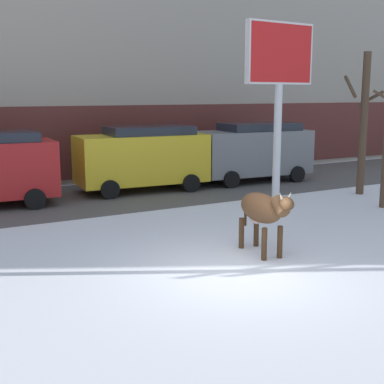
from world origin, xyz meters
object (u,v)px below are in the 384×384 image
(cow_brown, at_px, (262,210))
(bare_tree_left_lot, at_px, (363,122))
(car_grey_van, at_px, (253,150))
(billboard, at_px, (280,65))
(pedestrian_near_billboard, at_px, (215,152))
(pedestrian_by_cars, at_px, (168,155))
(car_yellow_van, at_px, (142,157))

(cow_brown, xyz_separation_m, bare_tree_left_lot, (7.26, 4.03, 1.53))
(car_grey_van, bearing_deg, cow_brown, -124.69)
(billboard, relative_size, pedestrian_near_billboard, 3.21)
(car_grey_van, bearing_deg, pedestrian_by_cars, 125.07)
(billboard, bearing_deg, pedestrian_near_billboard, 72.61)
(billboard, xyz_separation_m, bare_tree_left_lot, (3.80, 0.14, -1.79))
(car_grey_van, xyz_separation_m, pedestrian_by_cars, (-2.20, 3.13, -0.36))
(bare_tree_left_lot, bearing_deg, cow_brown, -150.99)
(cow_brown, xyz_separation_m, car_grey_van, (5.59, 8.08, 0.25))
(pedestrian_near_billboard, relative_size, pedestrian_by_cars, 1.00)
(car_yellow_van, height_order, car_grey_van, same)
(car_yellow_van, distance_m, pedestrian_by_cars, 3.85)
(pedestrian_by_cars, relative_size, bare_tree_left_lot, 0.36)
(pedestrian_by_cars, bearing_deg, billboard, -89.52)
(pedestrian_near_billboard, height_order, bare_tree_left_lot, bare_tree_left_lot)
(billboard, xyz_separation_m, car_yellow_van, (-2.56, 4.42, -3.07))
(billboard, bearing_deg, car_grey_van, 63.01)
(pedestrian_by_cars, bearing_deg, cow_brown, -106.86)
(car_yellow_van, xyz_separation_m, car_grey_van, (4.70, -0.22, 0.00))
(car_yellow_van, bearing_deg, car_grey_van, -2.72)
(car_yellow_van, distance_m, car_grey_van, 4.70)
(car_grey_van, height_order, pedestrian_near_billboard, car_grey_van)
(cow_brown, distance_m, car_grey_van, 9.83)
(car_grey_van, bearing_deg, car_yellow_van, 177.28)
(cow_brown, relative_size, car_yellow_van, 0.41)
(pedestrian_near_billboard, bearing_deg, billboard, -107.39)
(pedestrian_near_billboard, bearing_deg, pedestrian_by_cars, 180.00)
(cow_brown, height_order, car_grey_van, car_grey_van)
(bare_tree_left_lot, bearing_deg, car_grey_van, 112.28)
(bare_tree_left_lot, bearing_deg, pedestrian_near_billboard, 101.83)
(pedestrian_by_cars, bearing_deg, bare_tree_left_lot, -61.76)
(car_yellow_van, relative_size, car_grey_van, 1.00)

